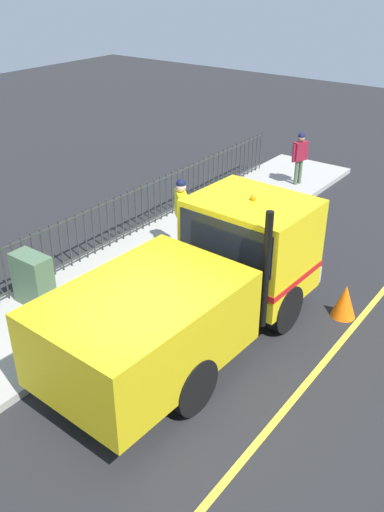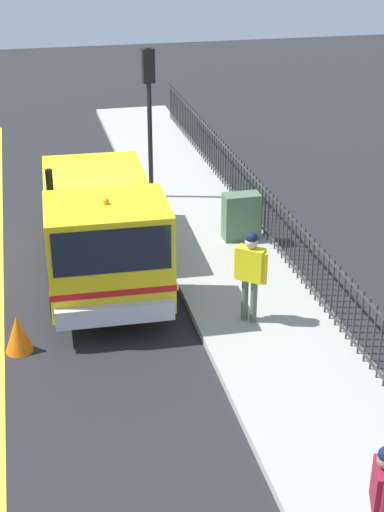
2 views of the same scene
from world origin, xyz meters
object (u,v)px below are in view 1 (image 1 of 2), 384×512
Objects in this scene: work_truck at (206,279)px; utility_cabinet at (33,279)px; worker_standing at (181,207)px; pedestrian_distant at (300,153)px; traffic_cone at (345,301)px.

utility_cabinet is (3.36, 1.28, -0.60)m from work_truck.
work_truck reaches higher than worker_standing.
worker_standing is at bearing -161.84° from pedestrian_distant.
pedestrian_distant is (-0.19, -5.72, -0.10)m from worker_standing.
pedestrian_distant is at bearing 129.09° from worker_standing.
worker_standing is 1.10× the size of pedestrian_distant.
utility_cabinet is at bearing -166.78° from pedestrian_distant.
traffic_cone is at bearing 53.27° from work_truck.
traffic_cone is (-4.06, 5.86, -0.80)m from pedestrian_distant.
worker_standing reaches higher than traffic_cone.
work_truck reaches higher than pedestrian_distant.
work_truck is 3.64m from utility_cabinet.
pedestrian_distant is at bearing 107.54° from work_truck.
utility_cabinet is at bearing -156.92° from work_truck.
utility_cabinet is 1.55× the size of traffic_cone.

